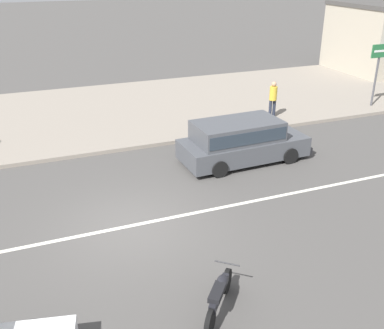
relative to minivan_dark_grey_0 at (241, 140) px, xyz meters
name	(u,v)px	position (x,y,z in m)	size (l,w,h in m)	color
ground_plane	(130,226)	(-4.91, -2.90, -0.85)	(160.00, 160.00, 0.00)	#4C4947
lane_centre_stripe	(130,226)	(-4.91, -2.90, -0.84)	(50.40, 0.14, 0.01)	silver
kerb_strip	(76,115)	(-4.91, 7.46, -0.77)	(68.00, 10.00, 0.15)	gray
minivan_dark_grey_0	(241,140)	(0.00, 0.00, 0.00)	(4.82, 2.13, 1.56)	#47494F
motorcycle_1	(219,294)	(-3.97, -6.84, -0.42)	(1.28, 1.51, 0.80)	black
pedestrian_near_clock	(273,97)	(3.48, 3.62, 0.29)	(0.34, 0.34, 1.68)	#232838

